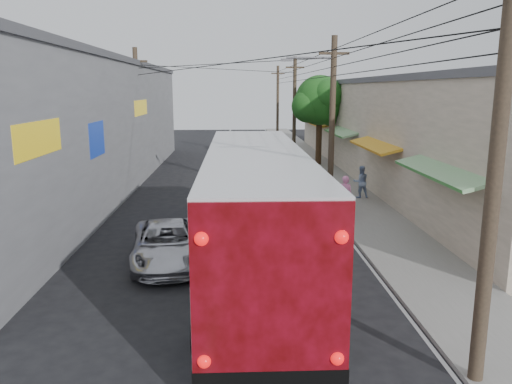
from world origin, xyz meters
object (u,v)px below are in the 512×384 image
at_px(parked_car_far, 271,146).
at_px(pedestrian_near, 345,196).
at_px(jeepney, 167,244).
at_px(parked_car_mid, 278,157).
at_px(pedestrian_far, 361,182).
at_px(parked_suv, 303,188).
at_px(coach_bus, 255,210).

xyz_separation_m(parked_car_far, pedestrian_near, (1.60, -22.66, 0.35)).
distance_m(jeepney, pedestrian_near, 8.92).
height_order(parked_car_mid, pedestrian_near, pedestrian_near).
bearing_deg(jeepney, parked_car_mid, 67.78).
xyz_separation_m(jeepney, pedestrian_far, (8.68, 9.15, 0.29)).
distance_m(jeepney, parked_suv, 9.61).
bearing_deg(pedestrian_far, parked_suv, 18.47).
xyz_separation_m(coach_bus, pedestrian_far, (5.84, 10.19, -1.05)).
relative_size(parked_car_far, pedestrian_far, 2.46).
relative_size(parked_car_mid, pedestrian_near, 2.21).
xyz_separation_m(jeepney, pedestrian_near, (7.04, 5.46, 0.36)).
bearing_deg(jeepney, pedestrian_near, 30.21).
bearing_deg(coach_bus, parked_car_mid, 83.30).
height_order(parked_suv, pedestrian_far, parked_suv).
bearing_deg(parked_car_mid, parked_car_far, 90.18).
relative_size(parked_suv, pedestrian_near, 3.50).
bearing_deg(coach_bus, jeepney, 159.96).
bearing_deg(pedestrian_near, pedestrian_far, -93.43).
relative_size(parked_car_far, pedestrian_near, 2.26).
bearing_deg(parked_car_far, pedestrian_near, -84.73).
height_order(parked_car_far, pedestrian_near, pedestrian_near).
bearing_deg(parked_suv, parked_car_far, 82.85).
distance_m(coach_bus, parked_car_mid, 22.08).
bearing_deg(parked_suv, parked_car_mid, 82.99).
xyz_separation_m(jeepney, parked_car_mid, (5.44, 20.85, 0.02)).
xyz_separation_m(jeepney, parked_car_far, (5.44, 28.12, 0.01)).
distance_m(coach_bus, pedestrian_far, 11.79).
height_order(jeepney, pedestrian_near, pedestrian_near).
bearing_deg(pedestrian_far, parked_car_far, -84.40).
xyz_separation_m(parked_car_mid, pedestrian_near, (1.60, -15.38, 0.34)).
bearing_deg(parked_car_mid, pedestrian_near, -83.88).
xyz_separation_m(parked_suv, pedestrian_near, (1.51, -2.38, 0.11)).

